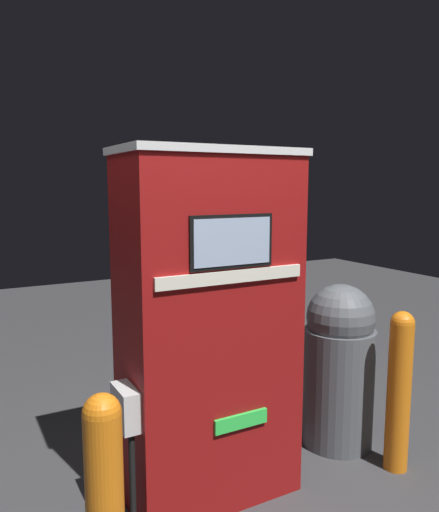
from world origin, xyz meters
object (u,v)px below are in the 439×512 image
(safety_bollard, at_px, (105,509))
(gas_pump, at_px, (209,328))
(trash_bin, at_px, (339,364))
(safety_bollard_far, at_px, (399,387))

(safety_bollard, bearing_deg, gas_pump, 38.31)
(safety_bollard, relative_size, trash_bin, 0.89)
(trash_bin, relative_size, safety_bollard_far, 1.10)
(trash_bin, bearing_deg, gas_pump, -176.19)
(safety_bollard_far, bearing_deg, gas_pump, 162.70)
(gas_pump, height_order, safety_bollard_far, gas_pump)
(gas_pump, xyz_separation_m, trash_bin, (1.04, 0.07, -0.42))
(safety_bollard_far, bearing_deg, trash_bin, 103.82)
(safety_bollard, distance_m, safety_bollard_far, 1.94)
(gas_pump, height_order, trash_bin, gas_pump)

